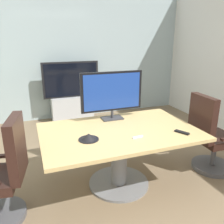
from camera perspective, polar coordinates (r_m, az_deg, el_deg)
name	(u,v)px	position (r m, az deg, el deg)	size (l,w,h in m)	color
ground_plane	(123,194)	(2.97, 2.79, -19.40)	(7.30, 7.30, 0.00)	#7A664C
wall_back_glass_partition	(69,54)	(5.41, -10.50, 13.76)	(5.48, 0.10, 2.86)	#9EB2B7
conference_table	(119,145)	(2.85, 1.76, -8.04)	(1.83, 1.18, 0.74)	tan
office_chair_left	(2,179)	(2.63, -25.35, -14.73)	(0.63, 0.61, 1.09)	#4C4C51
office_chair_right	(210,140)	(3.47, 22.95, -6.31)	(0.61, 0.58, 1.09)	#4C4C51
tv_monitor	(112,93)	(3.05, -0.02, 4.76)	(0.84, 0.18, 0.64)	#333338
wall_display_unit	(72,101)	(5.22, -9.80, 2.59)	(1.20, 0.36, 1.31)	#B7BABC
conference_phone	(89,137)	(2.52, -5.78, -6.15)	(0.22, 0.22, 0.07)	black
remote_control	(182,132)	(2.80, 16.82, -4.80)	(0.05, 0.17, 0.02)	black
whiteboard_marker	(138,137)	(2.57, 6.33, -6.14)	(0.13, 0.02, 0.02)	silver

